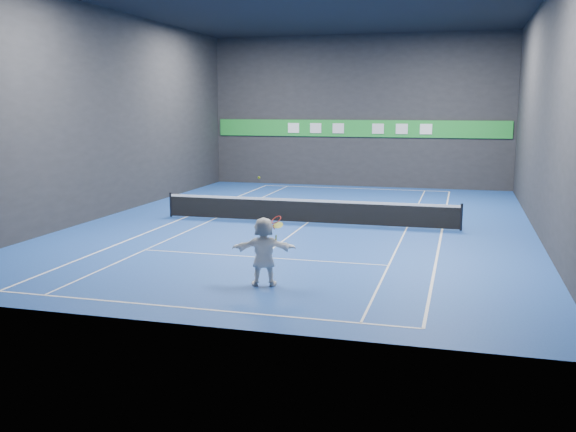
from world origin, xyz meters
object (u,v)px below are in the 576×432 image
(player, at_px, (264,251))
(tennis_net, at_px, (307,210))
(tennis_ball, at_px, (259,178))
(tennis_racket, at_px, (276,223))

(player, distance_m, tennis_net, 9.54)
(tennis_ball, xyz_separation_m, tennis_net, (-0.93, 9.39, -2.39))
(tennis_ball, relative_size, tennis_net, 0.01)
(player, distance_m, tennis_racket, 0.86)
(tennis_ball, distance_m, tennis_racket, 1.29)
(tennis_ball, height_order, tennis_racket, tennis_ball)
(tennis_ball, bearing_deg, player, -29.45)
(player, distance_m, tennis_ball, 1.99)
(tennis_net, xyz_separation_m, tennis_racket, (1.42, -9.43, 1.19))
(tennis_net, bearing_deg, player, -83.51)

